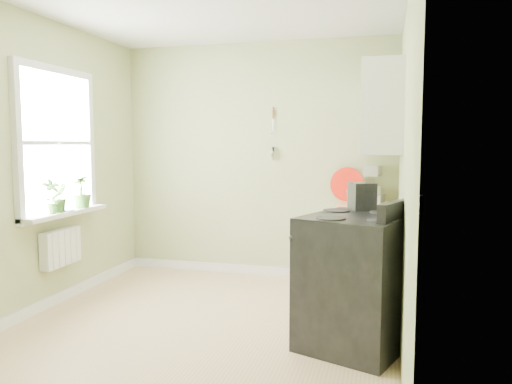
% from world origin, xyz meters
% --- Properties ---
extents(floor, '(3.20, 3.60, 0.02)m').
position_xyz_m(floor, '(0.00, 0.00, -0.01)').
color(floor, tan).
rests_on(floor, ground).
extents(wall_back, '(3.20, 0.02, 2.70)m').
position_xyz_m(wall_back, '(0.00, 1.81, 1.35)').
color(wall_back, '#B2BB80').
rests_on(wall_back, floor).
extents(wall_left, '(0.02, 3.60, 2.70)m').
position_xyz_m(wall_left, '(-1.61, 0.00, 1.35)').
color(wall_left, '#B2BB80').
rests_on(wall_left, floor).
extents(wall_right, '(0.02, 3.60, 2.70)m').
position_xyz_m(wall_right, '(1.61, 0.00, 1.35)').
color(wall_right, '#B2BB80').
rests_on(wall_right, floor).
extents(base_cabinets, '(0.60, 1.60, 0.87)m').
position_xyz_m(base_cabinets, '(1.30, 1.00, 0.43)').
color(base_cabinets, white).
rests_on(base_cabinets, floor).
extents(countertop, '(0.64, 1.60, 0.04)m').
position_xyz_m(countertop, '(1.29, 1.00, 0.89)').
color(countertop, beige).
rests_on(countertop, base_cabinets).
extents(upper_cabinets, '(0.35, 1.40, 0.80)m').
position_xyz_m(upper_cabinets, '(1.43, 1.10, 1.85)').
color(upper_cabinets, white).
rests_on(upper_cabinets, wall_right).
extents(window, '(0.06, 1.14, 1.44)m').
position_xyz_m(window, '(-1.58, 0.30, 1.55)').
color(window, white).
rests_on(window, wall_left).
extents(window_sill, '(0.18, 1.14, 0.04)m').
position_xyz_m(window_sill, '(-1.51, 0.30, 0.88)').
color(window_sill, white).
rests_on(window_sill, wall_left).
extents(radiator, '(0.12, 0.50, 0.35)m').
position_xyz_m(radiator, '(-1.54, 0.25, 0.55)').
color(radiator, white).
rests_on(radiator, wall_left).
extents(wall_utensils, '(0.02, 0.14, 0.58)m').
position_xyz_m(wall_utensils, '(0.20, 1.78, 1.56)').
color(wall_utensils, beige).
rests_on(wall_utensils, wall_back).
extents(stove, '(0.98, 1.02, 1.13)m').
position_xyz_m(stove, '(1.28, -0.04, 0.51)').
color(stove, black).
rests_on(stove, floor).
extents(stand_mixer, '(0.27, 0.39, 0.44)m').
position_xyz_m(stand_mixer, '(1.33, 1.74, 1.10)').
color(stand_mixer, '#B2B2B7').
rests_on(stand_mixer, countertop).
extents(kettle, '(0.17, 0.10, 0.17)m').
position_xyz_m(kettle, '(1.09, 1.72, 0.99)').
color(kettle, silver).
rests_on(kettle, countertop).
extents(coffee_maker, '(0.24, 0.25, 0.32)m').
position_xyz_m(coffee_maker, '(1.28, 0.30, 1.06)').
color(coffee_maker, black).
rests_on(coffee_maker, countertop).
extents(red_tray, '(0.38, 0.13, 0.38)m').
position_xyz_m(red_tray, '(1.05, 1.72, 1.10)').
color(red_tray, '#B4160B').
rests_on(red_tray, countertop).
extents(jar, '(0.07, 0.07, 0.08)m').
position_xyz_m(jar, '(1.18, 0.30, 0.95)').
color(jar, beige).
rests_on(jar, countertop).
extents(plant_a, '(0.19, 0.21, 0.33)m').
position_xyz_m(plant_a, '(-1.50, 0.09, 1.06)').
color(plant_a, '#376321').
rests_on(plant_a, window_sill).
extents(plant_b, '(0.19, 0.20, 0.28)m').
position_xyz_m(plant_b, '(-1.50, 0.21, 1.04)').
color(plant_b, '#376321').
rests_on(plant_b, window_sill).
extents(plant_c, '(0.21, 0.21, 0.32)m').
position_xyz_m(plant_c, '(-1.50, 0.56, 1.06)').
color(plant_c, '#376321').
rests_on(plant_c, window_sill).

